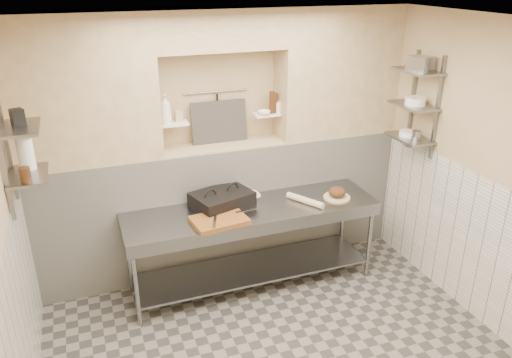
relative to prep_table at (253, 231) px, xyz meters
name	(u,v)px	position (x,y,z in m)	size (l,w,h in m)	color
ceiling	(294,18)	(-0.14, -1.18, 2.21)	(4.00, 3.90, 0.10)	silver
wall_right	(500,181)	(1.91, -1.18, 0.76)	(0.10, 3.90, 2.80)	tan
wall_back	(216,139)	(-0.14, 0.82, 0.76)	(4.00, 0.10, 2.80)	tan
backwall_lower	(224,205)	(-0.14, 0.57, 0.06)	(4.00, 0.40, 1.40)	silver
alcove_sill	(222,145)	(-0.14, 0.57, 0.77)	(1.30, 0.40, 0.02)	tan
backwall_pillar_left	(83,91)	(-1.46, 0.57, 1.46)	(1.35, 0.40, 1.40)	tan
backwall_pillar_right	(337,72)	(1.19, 0.57, 1.46)	(1.35, 0.40, 1.40)	tan
backwall_header	(219,29)	(-0.14, 0.57, 1.96)	(1.30, 0.40, 0.40)	tan
wainscot_left	(20,354)	(-2.13, -1.18, 0.06)	(0.02, 3.90, 1.40)	silver
wainscot_right	(481,250)	(1.85, -1.18, 0.06)	(0.02, 3.90, 1.40)	silver
alcove_shelf_left	(174,124)	(-0.64, 0.57, 1.06)	(0.28, 0.16, 0.03)	white
alcove_shelf_right	(267,114)	(0.36, 0.57, 1.06)	(0.28, 0.16, 0.03)	white
utensil_rail	(216,92)	(-0.14, 0.74, 1.31)	(0.02, 0.02, 0.70)	gray
hanging_steel	(218,108)	(-0.14, 0.72, 1.14)	(0.02, 0.02, 0.30)	black
splash_panel	(219,122)	(-0.14, 0.67, 1.00)	(0.60, 0.02, 0.45)	#383330
shelf_rail_left_a	(7,146)	(-2.11, 0.07, 1.16)	(0.03, 0.03, 0.95)	slate
shelf_rail_left_b	(3,163)	(-2.11, -0.33, 1.16)	(0.03, 0.03, 0.95)	slate
wall_shelf_left_lower	(28,175)	(-1.98, -0.13, 0.96)	(0.30, 0.50, 0.03)	slate
wall_shelf_left_upper	(19,128)	(-1.98, -0.13, 1.36)	(0.30, 0.50, 0.03)	slate
shelf_rail_right_a	(413,100)	(1.84, 0.07, 1.21)	(0.03, 0.03, 1.05)	slate
shelf_rail_right_b	(437,109)	(1.84, -0.33, 1.21)	(0.03, 0.03, 1.05)	slate
wall_shelf_right_lower	(409,138)	(1.70, -0.13, 0.86)	(0.30, 0.50, 0.03)	slate
wall_shelf_right_mid	(414,105)	(1.70, -0.13, 1.21)	(0.30, 0.50, 0.03)	slate
wall_shelf_right_upper	(418,71)	(1.70, -0.13, 1.56)	(0.30, 0.50, 0.03)	slate
prep_table	(253,231)	(0.00, 0.00, 0.00)	(2.60, 0.70, 0.90)	gray
panini_press	(222,200)	(-0.28, 0.16, 0.34)	(0.67, 0.57, 0.16)	black
cutting_board	(219,220)	(-0.40, -0.17, 0.28)	(0.51, 0.36, 0.05)	brown
knife_blade	(248,210)	(-0.09, -0.10, 0.31)	(0.26, 0.03, 0.01)	gray
tongs	(215,220)	(-0.45, -0.21, 0.32)	(0.03, 0.03, 0.28)	gray
mixing_bowl	(249,197)	(0.04, 0.23, 0.29)	(0.22, 0.22, 0.05)	white
rolling_pin	(305,200)	(0.55, -0.07, 0.29)	(0.07, 0.07, 0.44)	#D3B58A
bread_board	(337,197)	(0.92, -0.06, 0.27)	(0.28, 0.28, 0.02)	#D3B58A
bread_loaf	(337,192)	(0.92, -0.06, 0.33)	(0.18, 0.18, 0.11)	#4C2D19
bottle_soap	(166,109)	(-0.71, 0.56, 1.22)	(0.11, 0.11, 0.29)	white
jar_alcove	(179,116)	(-0.58, 0.59, 1.13)	(0.07, 0.07, 0.11)	tan
bowl_alcove	(264,113)	(0.32, 0.52, 1.09)	(0.13, 0.13, 0.04)	white
condiment_a	(275,103)	(0.45, 0.55, 1.18)	(0.06, 0.06, 0.22)	#381F0E
condiment_b	(272,102)	(0.42, 0.55, 1.19)	(0.06, 0.06, 0.23)	#381F0E
condiment_c	(278,107)	(0.48, 0.55, 1.13)	(0.07, 0.07, 0.12)	white
jug_left	(26,154)	(-1.98, -0.01, 1.10)	(0.13, 0.13, 0.26)	white
jar_left	(25,175)	(-1.98, -0.32, 1.03)	(0.08, 0.08, 0.12)	#381F0E
box_left_upper	(17,117)	(-1.98, -0.09, 1.43)	(0.09, 0.09, 0.13)	black
bowl_right	(408,133)	(1.70, -0.10, 0.90)	(0.18, 0.18, 0.05)	white
canister_right	(416,135)	(1.70, -0.24, 0.92)	(0.10, 0.10, 0.10)	gray
bowl_right_mid	(415,101)	(1.70, -0.15, 1.26)	(0.21, 0.21, 0.08)	white
basket_right	(421,63)	(1.70, -0.16, 1.64)	(0.18, 0.22, 0.14)	gray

